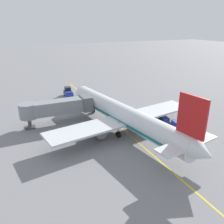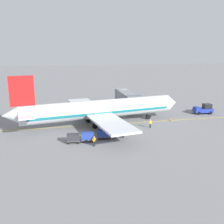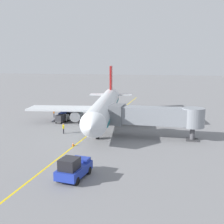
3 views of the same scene
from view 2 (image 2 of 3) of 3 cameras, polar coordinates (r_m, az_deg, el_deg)
ground_plane at (r=53.65m, az=-3.03°, el=-2.85°), size 400.00×400.00×0.00m
gate_lead_in_line at (r=53.65m, az=-3.03°, el=-2.84°), size 0.24×80.00×0.01m
parked_airliner at (r=53.11m, az=-2.80°, el=0.54°), size 30.45×37.25×10.63m
jet_bridge at (r=64.82m, az=3.20°, el=3.19°), size 14.25×3.50×4.98m
pushback_tractor at (r=66.37m, az=19.49°, el=0.59°), size 2.62×4.60×2.40m
baggage_tug_lead at (r=46.26m, az=-1.28°, el=-4.64°), size 1.53×2.62×1.62m
baggage_cart_front at (r=46.21m, az=1.33°, el=-4.35°), size 1.50×2.95×1.58m
baggage_cart_second_in_train at (r=45.19m, az=-1.80°, el=-4.78°), size 1.50×2.95×1.58m
baggage_cart_third_in_train at (r=44.02m, az=-5.37°, el=-5.35°), size 1.50×2.95×1.58m
baggage_cart_tail_end at (r=43.72m, az=-8.51°, el=-5.58°), size 1.50×2.95×1.58m
ground_crew_wing_walker at (r=49.29m, az=-0.95°, el=-3.18°), size 0.65×0.49×1.69m
ground_crew_loader at (r=41.92m, az=-3.97°, el=-6.31°), size 0.36×0.70×1.69m
ground_crew_marshaller at (r=51.85m, az=8.40°, el=-2.47°), size 0.31×0.73×1.69m
safety_cone_nose_left at (r=58.03m, az=12.70°, el=-1.59°), size 0.36×0.36×0.59m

